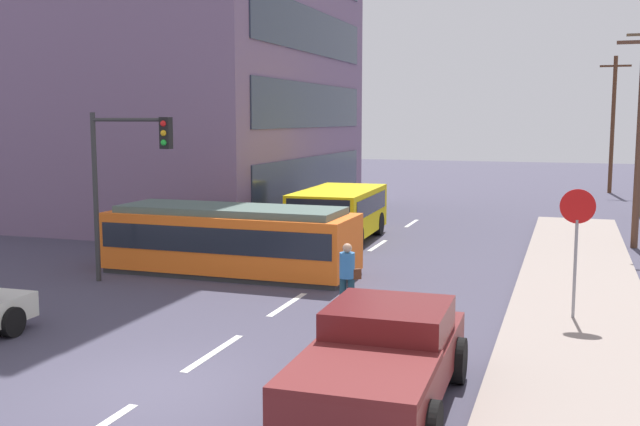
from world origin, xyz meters
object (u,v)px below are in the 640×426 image
object	(u,v)px
streetcar_tram	(231,239)
stop_sign	(577,226)
utility_pole_distant	(613,122)
pedestrian_crossing	(347,274)
parked_sedan_mid	(226,230)
utility_pole_mid	(640,133)
traffic_light_mast	(125,165)
parked_sedan_far	(283,210)
parked_sedan_furthest	(330,194)
pickup_truck_parked	(382,358)
city_bus	(339,212)

from	to	relation	value
streetcar_tram	stop_sign	distance (m)	9.98
utility_pole_distant	pedestrian_crossing	bearing A→B (deg)	-102.48
parked_sedan_mid	stop_sign	world-z (taller)	stop_sign
pedestrian_crossing	stop_sign	bearing A→B (deg)	8.92
parked_sedan_mid	utility_pole_mid	size ratio (longest dim) A/B	0.53
pedestrian_crossing	parked_sedan_mid	distance (m)	9.83
pedestrian_crossing	traffic_light_mast	size ratio (longest dim) A/B	0.35
parked_sedan_far	utility_pole_distant	size ratio (longest dim) A/B	0.53
stop_sign	parked_sedan_far	bearing A→B (deg)	133.52
streetcar_tram	parked_sedan_far	xyz separation A→B (m)	(-2.34, 10.07, -0.41)
traffic_light_mast	parked_sedan_far	bearing A→B (deg)	91.18
streetcar_tram	stop_sign	xyz separation A→B (m)	(9.59, -2.49, 1.16)
parked_sedan_furthest	pickup_truck_parked	bearing A→B (deg)	-70.35
streetcar_tram	pedestrian_crossing	size ratio (longest dim) A/B	4.44
pedestrian_crossing	parked_sedan_far	distance (m)	15.04
parked_sedan_far	parked_sedan_furthest	xyz separation A→B (m)	(-0.08, 6.92, -0.00)
stop_sign	traffic_light_mast	world-z (taller)	traffic_light_mast
parked_sedan_far	traffic_light_mast	bearing A→B (deg)	-88.82
parked_sedan_far	utility_pole_distant	world-z (taller)	utility_pole_distant
pedestrian_crossing	traffic_light_mast	distance (m)	7.15
utility_pole_mid	utility_pole_distant	size ratio (longest dim) A/B	0.93
streetcar_tram	pickup_truck_parked	world-z (taller)	streetcar_tram
streetcar_tram	stop_sign	world-z (taller)	stop_sign
utility_pole_mid	pedestrian_crossing	bearing A→B (deg)	-121.04
utility_pole_distant	traffic_light_mast	bearing A→B (deg)	-113.81
streetcar_tram	parked_sedan_furthest	size ratio (longest dim) A/B	1.73
parked_sedan_far	stop_sign	distance (m)	17.40
streetcar_tram	utility_pole_mid	bearing A→B (deg)	36.08
pedestrian_crossing	parked_sedan_mid	xyz separation A→B (m)	(-6.64, 7.24, -0.32)
utility_pole_distant	parked_sedan_far	bearing A→B (deg)	-126.41
streetcar_tram	city_bus	bearing A→B (deg)	78.98
pedestrian_crossing	stop_sign	distance (m)	5.24
parked_sedan_far	utility_pole_distant	xyz separation A→B (m)	(14.09, 19.11, 3.71)
pickup_truck_parked	parked_sedan_far	xyz separation A→B (m)	(-9.05, 18.64, -0.17)
parked_sedan_furthest	parked_sedan_mid	bearing A→B (deg)	-88.50
parked_sedan_mid	utility_pole_distant	distance (m)	29.00
utility_pole_distant	streetcar_tram	bearing A→B (deg)	-111.94
parked_sedan_mid	stop_sign	size ratio (longest dim) A/B	1.44
pedestrian_crossing	parked_sedan_furthest	distance (m)	21.45
streetcar_tram	stop_sign	size ratio (longest dim) A/B	2.57
streetcar_tram	traffic_light_mast	xyz separation A→B (m)	(-2.09, -2.18, 2.27)
utility_pole_distant	parked_sedan_furthest	bearing A→B (deg)	-139.31
streetcar_tram	utility_pole_distant	size ratio (longest dim) A/B	0.89
streetcar_tram	utility_pole_distant	world-z (taller)	utility_pole_distant
parked_sedan_mid	parked_sedan_furthest	size ratio (longest dim) A/B	0.97
traffic_light_mast	utility_pole_distant	xyz separation A→B (m)	(13.84, 31.36, 1.03)
pedestrian_crossing	traffic_light_mast	world-z (taller)	traffic_light_mast
utility_pole_mid	stop_sign	bearing A→B (deg)	-100.63
pickup_truck_parked	stop_sign	distance (m)	6.86
city_bus	utility_pole_mid	distance (m)	10.95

